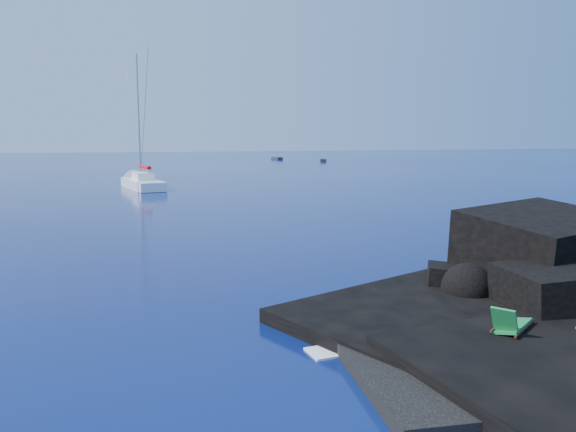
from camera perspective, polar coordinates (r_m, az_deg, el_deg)
The scene contains 9 objects.
ground at distance 13.18m, azimuth 7.36°, elevation -17.98°, with size 400.00×400.00×0.00m, color #030434.
beach at distance 15.80m, azimuth 22.09°, elevation -13.98°, with size 8.50×6.00×0.70m, color black.
surf_foam at distance 19.52m, azimuth 14.85°, elevation -9.40°, with size 10.00×8.00×0.06m, color white, non-canonical shape.
sailboat at distance 64.74m, azimuth -14.58°, elevation 2.74°, with size 2.95×14.06×14.74m, color white, non-canonical shape.
deck_chair at distance 16.49m, azimuth 21.91°, elevation -9.57°, with size 1.72×0.75×1.19m, color #1A7937, non-canonical shape.
towel at distance 17.39m, azimuth 24.76°, elevation -10.78°, with size 1.74×0.83×0.05m, color white.
sunbather at distance 17.35m, azimuth 24.79°, elevation -10.37°, with size 1.64×0.40×0.22m, color #E8B87A, non-canonical shape.
distant_boat_a at distance 140.69m, azimuth -1.14°, elevation 5.77°, with size 1.35×4.33×0.58m, color #29292E.
distant_boat_b at distance 129.90m, azimuth 3.58°, elevation 5.56°, with size 1.31×4.22×0.56m, color #232227.
Camera 1 is at (-4.95, -10.76, 5.79)m, focal length 35.00 mm.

